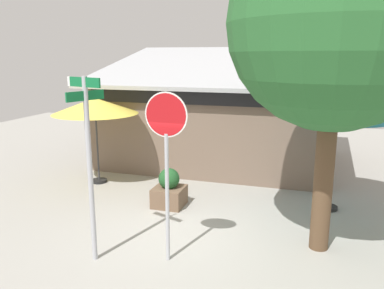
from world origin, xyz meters
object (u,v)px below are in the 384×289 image
patio_umbrella_teal_center (336,108)px  shade_tree (348,27)px  stop_sign (166,146)px  street_sign_post (89,154)px  patio_umbrella_mustard_left (95,106)px  sidewalk_planter (169,190)px

patio_umbrella_teal_center → shade_tree: (-0.04, -2.17, 1.62)m
stop_sign → street_sign_post: bearing=-163.7°
patio_umbrella_mustard_left → sidewalk_planter: bearing=-23.0°
street_sign_post → stop_sign: bearing=16.3°
stop_sign → shade_tree: bearing=23.2°
street_sign_post → patio_umbrella_teal_center: size_ratio=1.19×
street_sign_post → stop_sign: size_ratio=1.08×
stop_sign → sidewalk_planter: 3.10m
stop_sign → sidewalk_planter: stop_sign is taller
patio_umbrella_mustard_left → shade_tree: bearing=-20.5°
stop_sign → patio_umbrella_teal_center: bearing=50.0°
patio_umbrella_mustard_left → sidewalk_planter: (2.59, -1.10, -1.82)m
sidewalk_planter → street_sign_post: bearing=-97.8°
patio_umbrella_mustard_left → shade_tree: (6.26, -2.34, 1.83)m
street_sign_post → patio_umbrella_mustard_left: 4.49m
street_sign_post → shade_tree: shade_tree is taller
patio_umbrella_mustard_left → street_sign_post: bearing=-60.5°
shade_tree → street_sign_post: bearing=-158.9°
stop_sign → patio_umbrella_teal_center: (2.82, 3.36, 0.33)m
patio_umbrella_mustard_left → stop_sign: bearing=-45.4°
patio_umbrella_mustard_left → shade_tree: size_ratio=0.42×
street_sign_post → sidewalk_planter: 3.23m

